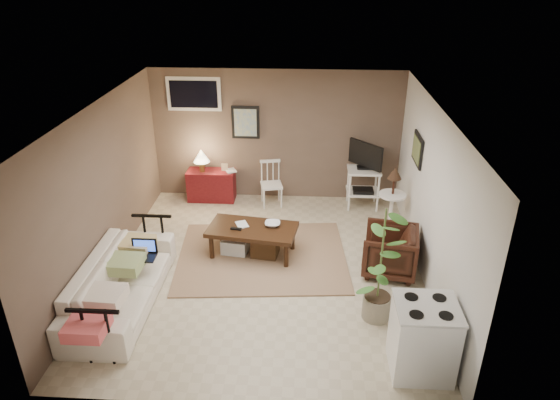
# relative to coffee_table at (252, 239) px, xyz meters

# --- Properties ---
(floor) EXTENTS (5.00, 5.00, 0.00)m
(floor) POSITION_rel_coffee_table_xyz_m (0.23, -0.38, -0.28)
(floor) COLOR #C1B293
(floor) RESTS_ON ground
(art_back) EXTENTS (0.50, 0.03, 0.60)m
(art_back) POSITION_rel_coffee_table_xyz_m (-0.32, 2.09, 1.17)
(art_back) COLOR black
(art_right) EXTENTS (0.03, 0.60, 0.45)m
(art_right) POSITION_rel_coffee_table_xyz_m (2.46, 0.67, 1.24)
(art_right) COLOR black
(window) EXTENTS (0.96, 0.03, 0.60)m
(window) POSITION_rel_coffee_table_xyz_m (-1.22, 2.09, 1.67)
(window) COLOR white
(rug) EXTENTS (2.68, 2.22, 0.02)m
(rug) POSITION_rel_coffee_table_xyz_m (0.16, -0.06, -0.27)
(rug) COLOR #9B7C5A
(rug) RESTS_ON floor
(coffee_table) EXTENTS (1.40, 0.86, 0.50)m
(coffee_table) POSITION_rel_coffee_table_xyz_m (0.00, 0.00, 0.00)
(coffee_table) COLOR black
(coffee_table) RESTS_ON floor
(sofa) EXTENTS (0.65, 2.22, 0.87)m
(sofa) POSITION_rel_coffee_table_xyz_m (-1.57, -1.28, 0.16)
(sofa) COLOR white
(sofa) RESTS_ON floor
(sofa_pillows) EXTENTS (0.43, 2.11, 0.15)m
(sofa_pillows) POSITION_rel_coffee_table_xyz_m (-1.51, -1.54, 0.26)
(sofa_pillows) COLOR beige
(sofa_pillows) RESTS_ON sofa
(sofa_end_rails) EXTENTS (0.60, 2.22, 0.75)m
(sofa_end_rails) POSITION_rel_coffee_table_xyz_m (-1.44, -1.28, 0.10)
(sofa_end_rails) COLOR black
(sofa_end_rails) RESTS_ON floor
(laptop) EXTENTS (0.34, 0.25, 0.23)m
(laptop) POSITION_rel_coffee_table_xyz_m (-1.35, -0.90, 0.28)
(laptop) COLOR black
(laptop) RESTS_ON sofa
(red_console) EXTENTS (0.87, 0.39, 1.00)m
(red_console) POSITION_rel_coffee_table_xyz_m (-0.98, 1.89, 0.07)
(red_console) COLOR maroon
(red_console) RESTS_ON floor
(spindle_chair) EXTENTS (0.44, 0.44, 0.82)m
(spindle_chair) POSITION_rel_coffee_table_xyz_m (0.16, 1.75, 0.11)
(spindle_chair) COLOR white
(spindle_chair) RESTS_ON floor
(tv_stand) EXTENTS (0.58, 0.57, 1.23)m
(tv_stand) POSITION_rel_coffee_table_xyz_m (1.82, 1.76, 0.37)
(tv_stand) COLOR white
(tv_stand) RESTS_ON floor
(side_table) EXTENTS (0.44, 0.44, 1.17)m
(side_table) POSITION_rel_coffee_table_xyz_m (2.19, 0.82, 0.45)
(side_table) COLOR white
(side_table) RESTS_ON floor
(armchair) EXTENTS (0.81, 0.84, 0.75)m
(armchair) POSITION_rel_coffee_table_xyz_m (2.01, -0.34, 0.10)
(armchair) COLOR black
(armchair) RESTS_ON floor
(potted_plant) EXTENTS (0.39, 0.39, 1.57)m
(potted_plant) POSITION_rel_coffee_table_xyz_m (1.72, -1.38, 0.56)
(potted_plant) COLOR gray
(potted_plant) RESTS_ON floor
(stove) EXTENTS (0.66, 0.62, 0.87)m
(stove) POSITION_rel_coffee_table_xyz_m (2.10, -2.25, 0.15)
(stove) COLOR white
(stove) RESTS_ON floor
(bowl) EXTENTS (0.23, 0.06, 0.23)m
(bowl) POSITION_rel_coffee_table_xyz_m (0.31, 0.08, 0.31)
(bowl) COLOR black
(bowl) RESTS_ON coffee_table
(book_table) EXTENTS (0.16, 0.08, 0.23)m
(book_table) POSITION_rel_coffee_table_xyz_m (-0.23, 0.03, 0.31)
(book_table) COLOR black
(book_table) RESTS_ON coffee_table
(book_console) EXTENTS (0.17, 0.09, 0.24)m
(book_console) POSITION_rel_coffee_table_xyz_m (-0.67, 1.86, 0.42)
(book_console) COLOR black
(book_console) RESTS_ON red_console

